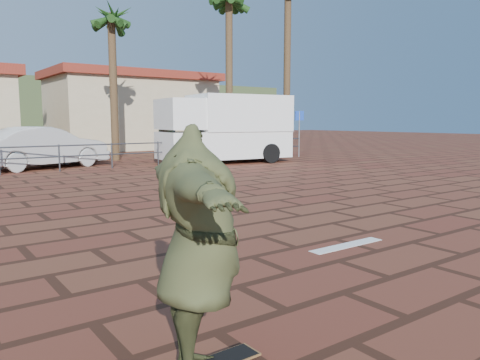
{
  "coord_description": "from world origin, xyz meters",
  "views": [
    {
      "loc": [
        -4.66,
        -5.85,
        1.89
      ],
      "look_at": [
        0.31,
        1.03,
        0.8
      ],
      "focal_mm": 35.0,
      "sensor_mm": 36.0,
      "label": 1
    }
  ],
  "objects_px": {
    "car_white": "(44,147)",
    "skateboarder": "(198,250)",
    "car_silver": "(45,144)",
    "campervan": "(226,127)"
  },
  "relations": [
    {
      "from": "skateboarder",
      "to": "car_silver",
      "type": "height_order",
      "value": "skateboarder"
    },
    {
      "from": "skateboarder",
      "to": "campervan",
      "type": "distance_m",
      "value": 17.73
    },
    {
      "from": "car_white",
      "to": "skateboarder",
      "type": "bearing_deg",
      "value": 154.43
    },
    {
      "from": "campervan",
      "to": "car_white",
      "type": "height_order",
      "value": "campervan"
    },
    {
      "from": "skateboarder",
      "to": "car_silver",
      "type": "distance_m",
      "value": 19.39
    },
    {
      "from": "skateboarder",
      "to": "car_silver",
      "type": "relative_size",
      "value": 0.43
    },
    {
      "from": "car_white",
      "to": "car_silver",
      "type": "bearing_deg",
      "value": -29.86
    },
    {
      "from": "campervan",
      "to": "skateboarder",
      "type": "bearing_deg",
      "value": -118.15
    },
    {
      "from": "skateboarder",
      "to": "car_white",
      "type": "xyz_separation_m",
      "value": [
        2.88,
        16.72,
        -0.16
      ]
    },
    {
      "from": "campervan",
      "to": "car_silver",
      "type": "height_order",
      "value": "campervan"
    }
  ]
}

